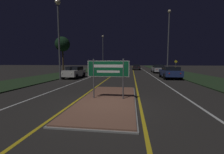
{
  "coord_description": "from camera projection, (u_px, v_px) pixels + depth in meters",
  "views": [
    {
      "loc": [
        1.17,
        -6.88,
        1.99
      ],
      "look_at": [
        0.0,
        2.19,
        1.07
      ],
      "focal_mm": 24.0,
      "sensor_mm": 36.0,
      "label": 1
    }
  ],
  "objects": [
    {
      "name": "car_approaching_0",
      "position": [
        74.0,
        72.0,
        18.57
      ],
      "size": [
        1.84,
        4.28,
        1.41
      ],
      "color": "silver",
      "rests_on": "ground_plane"
    },
    {
      "name": "car_approaching_2",
      "position": [
        105.0,
        66.0,
        42.01
      ],
      "size": [
        1.96,
        4.22,
        1.44
      ],
      "color": "#4C514C",
      "rests_on": "ground_plane"
    },
    {
      "name": "edge_line_white_left",
      "position": [
        93.0,
        71.0,
        32.72
      ],
      "size": [
        0.1,
        70.0,
        0.01
      ],
      "color": "silver",
      "rests_on": "ground_plane"
    },
    {
      "name": "lane_line_white_right",
      "position": [
        146.0,
        71.0,
        31.27
      ],
      "size": [
        0.12,
        70.0,
        0.01
      ],
      "color": "silver",
      "rests_on": "ground_plane"
    },
    {
      "name": "verge_left",
      "position": [
        74.0,
        72.0,
        28.08
      ],
      "size": [
        5.0,
        100.0,
        0.08
      ],
      "color": "#23381E",
      "rests_on": "ground_plane"
    },
    {
      "name": "centre_line_yellow_right",
      "position": [
        133.0,
        71.0,
        31.6
      ],
      "size": [
        0.12,
        70.0,
        0.01
      ],
      "color": "gold",
      "rests_on": "ground_plane"
    },
    {
      "name": "edge_line_white_right",
      "position": [
        161.0,
        72.0,
        30.88
      ],
      "size": [
        0.1,
        70.0,
        0.01
      ],
      "color": "silver",
      "rests_on": "ground_plane"
    },
    {
      "name": "streetlight_right_near",
      "position": [
        168.0,
        37.0,
        22.6
      ],
      "size": [
        0.45,
        0.45,
        9.72
      ],
      "color": "#56565B",
      "rests_on": "ground_plane"
    },
    {
      "name": "verge_right",
      "position": [
        180.0,
        73.0,
        25.65
      ],
      "size": [
        5.0,
        100.0,
        0.08
      ],
      "color": "#23381E",
      "rests_on": "ground_plane"
    },
    {
      "name": "lane_line_white_left",
      "position": [
        106.0,
        71.0,
        32.34
      ],
      "size": [
        0.12,
        70.0,
        0.01
      ],
      "color": "silver",
      "rests_on": "ground_plane"
    },
    {
      "name": "ground_plane",
      "position": [
        106.0,
        104.0,
        7.14
      ],
      "size": [
        160.0,
        160.0,
        0.0
      ],
      "primitive_type": "plane",
      "color": "#282623"
    },
    {
      "name": "car_receding_1",
      "position": [
        158.0,
        69.0,
        27.45
      ],
      "size": [
        2.03,
        4.84,
        1.49
      ],
      "color": "#B7B7BC",
      "rests_on": "ground_plane"
    },
    {
      "name": "highway_sign",
      "position": [
        108.0,
        71.0,
        7.66
      ],
      "size": [
        2.14,
        0.07,
        2.05
      ],
      "color": "#56565B",
      "rests_on": "median_island"
    },
    {
      "name": "centre_line_yellow_left",
      "position": [
        118.0,
        71.0,
        32.01
      ],
      "size": [
        0.12,
        70.0,
        0.01
      ],
      "color": "gold",
      "rests_on": "ground_plane"
    },
    {
      "name": "roadside_palm_left",
      "position": [
        62.0,
        44.0,
        24.93
      ],
      "size": [
        2.44,
        2.44,
        6.09
      ],
      "color": "#4C3823",
      "rests_on": "verge_left"
    },
    {
      "name": "car_approaching_1",
      "position": [
        99.0,
        67.0,
        33.83
      ],
      "size": [
        1.92,
        4.05,
        1.43
      ],
      "color": "#4C514C",
      "rests_on": "ground_plane"
    },
    {
      "name": "warning_sign",
      "position": [
        176.0,
        65.0,
        28.09
      ],
      "size": [
        0.6,
        0.06,
        2.26
      ],
      "color": "#56565B",
      "rests_on": "verge_right"
    },
    {
      "name": "median_island",
      "position": [
        108.0,
        99.0,
        7.82
      ],
      "size": [
        2.82,
        7.17,
        0.1
      ],
      "color": "#999993",
      "rests_on": "ground_plane"
    },
    {
      "name": "streetlight_left_far",
      "position": [
        103.0,
        47.0,
        40.67
      ],
      "size": [
        0.55,
        0.55,
        9.14
      ],
      "color": "#56565B",
      "rests_on": "ground_plane"
    },
    {
      "name": "car_receding_0",
      "position": [
        170.0,
        72.0,
        17.9
      ],
      "size": [
        1.98,
        4.23,
        1.43
      ],
      "color": "navy",
      "rests_on": "ground_plane"
    },
    {
      "name": "car_receding_2",
      "position": [
        136.0,
        67.0,
        37.87
      ],
      "size": [
        1.92,
        4.66,
        1.33
      ],
      "color": "black",
      "rests_on": "ground_plane"
    },
    {
      "name": "streetlight_left_near",
      "position": [
        59.0,
        26.0,
        16.02
      ],
      "size": [
        0.58,
        0.58,
        8.58
      ],
      "color": "#56565B",
      "rests_on": "ground_plane"
    }
  ]
}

